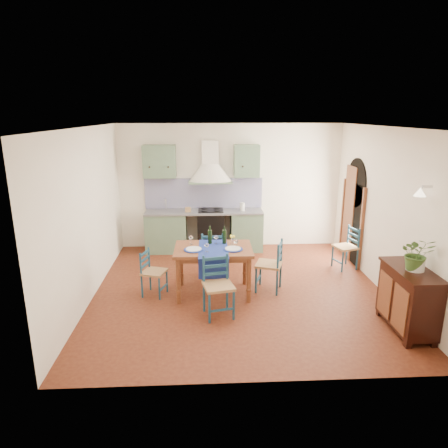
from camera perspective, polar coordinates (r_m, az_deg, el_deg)
The scene contains 13 objects.
floor at distance 7.13m, azimuth 2.16°, elevation -9.42°, with size 5.00×5.00×0.00m, color #46180F.
back_wall at distance 8.95m, azimuth -2.05°, elevation 2.90°, with size 5.00×0.96×2.80m.
right_wall at distance 7.58m, azimuth 21.22°, elevation 1.73°, with size 0.26×5.00×2.80m.
left_wall at distance 6.91m, azimuth -18.86°, elevation 1.22°, with size 0.04×5.00×2.80m, color white.
ceiling at distance 6.47m, azimuth 2.42°, elevation 13.72°, with size 5.00×5.00×0.01m, color white.
dining_table at distance 6.74m, azimuth -1.51°, elevation -4.21°, with size 1.31×0.99×1.14m.
chair_near at distance 6.13m, azimuth -0.87°, elevation -8.82°, with size 0.52×0.52×0.93m.
chair_far at distance 7.43m, azimuth -1.69°, elevation -4.36°, with size 0.44×0.44×0.93m.
chair_left at distance 6.91m, azimuth -10.17°, elevation -6.80°, with size 0.47×0.47×0.79m.
chair_right at distance 6.99m, azimuth 6.68°, elevation -5.84°, with size 0.54×0.54×0.91m.
chair_spare at distance 8.31m, azimuth 17.13°, elevation -3.19°, with size 0.49×0.49×0.85m.
sideboard at distance 6.27m, azimuth 24.82°, elevation -9.50°, with size 0.50×1.05×0.94m.
potted_plant at distance 6.02m, azimuth 25.86°, elevation -3.84°, with size 0.43×0.37×0.48m, color #3B5F26.
Camera 1 is at (-0.59, -6.44, 3.01)m, focal length 32.00 mm.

